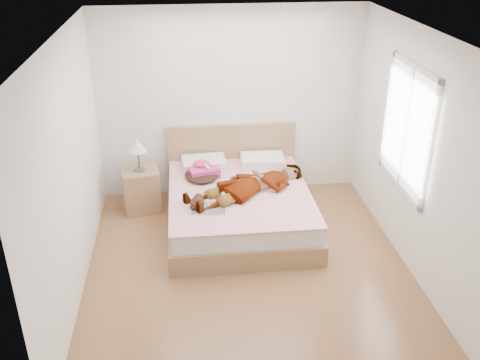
# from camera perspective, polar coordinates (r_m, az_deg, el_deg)

# --- Properties ---
(ground) EXTENTS (4.00, 4.00, 0.00)m
(ground) POSITION_cam_1_polar(r_m,az_deg,el_deg) (6.12, 0.89, -9.41)
(ground) COLOR #4F3218
(ground) RESTS_ON ground
(woman) EXTENTS (1.79, 1.37, 0.23)m
(woman) POSITION_cam_1_polar(r_m,az_deg,el_deg) (6.61, 1.02, -0.20)
(woman) COLOR silver
(woman) RESTS_ON bed
(hair) EXTENTS (0.46, 0.56, 0.08)m
(hair) POSITION_cam_1_polar(r_m,az_deg,el_deg) (7.01, -4.08, 0.64)
(hair) COLOR black
(hair) RESTS_ON bed
(phone) EXTENTS (0.08, 0.10, 0.05)m
(phone) POSITION_cam_1_polar(r_m,az_deg,el_deg) (6.91, -3.52, 1.45)
(phone) COLOR silver
(phone) RESTS_ON bed
(room_shell) EXTENTS (4.00, 4.00, 4.00)m
(room_shell) POSITION_cam_1_polar(r_m,az_deg,el_deg) (6.13, 17.40, 5.28)
(room_shell) COLOR white
(room_shell) RESTS_ON ground
(bed) EXTENTS (1.80, 2.08, 1.00)m
(bed) POSITION_cam_1_polar(r_m,az_deg,el_deg) (6.85, -0.17, -2.51)
(bed) COLOR olive
(bed) RESTS_ON ground
(towel) EXTENTS (0.45, 0.39, 0.20)m
(towel) POSITION_cam_1_polar(r_m,az_deg,el_deg) (7.03, -3.96, 1.10)
(towel) COLOR #E03C80
(towel) RESTS_ON bed
(magazine) EXTENTS (0.47, 0.34, 0.03)m
(magazine) POSITION_cam_1_polar(r_m,az_deg,el_deg) (6.24, -3.38, -3.05)
(magazine) COLOR white
(magazine) RESTS_ON bed
(coffee_mug) EXTENTS (0.13, 0.09, 0.10)m
(coffee_mug) POSITION_cam_1_polar(r_m,az_deg,el_deg) (6.41, -1.56, -1.78)
(coffee_mug) COLOR white
(coffee_mug) RESTS_ON bed
(plush_toy) EXTENTS (0.20, 0.28, 0.14)m
(plush_toy) POSITION_cam_1_polar(r_m,az_deg,el_deg) (6.26, -4.55, -2.33)
(plush_toy) COLOR black
(plush_toy) RESTS_ON bed
(nightstand) EXTENTS (0.54, 0.49, 1.02)m
(nightstand) POSITION_cam_1_polar(r_m,az_deg,el_deg) (7.25, -10.50, -0.70)
(nightstand) COLOR brown
(nightstand) RESTS_ON ground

